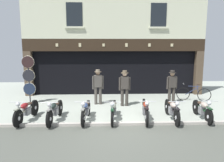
% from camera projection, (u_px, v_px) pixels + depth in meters
% --- Properties ---
extents(ground, '(22.51, 22.00, 0.18)m').
position_uv_depth(ground, '(124.00, 138.00, 6.85)').
color(ground, '#989E92').
extents(shop_facade, '(10.81, 4.42, 6.14)m').
position_uv_depth(shop_facade, '(113.00, 64.00, 14.47)').
color(shop_facade, black).
rests_on(shop_facade, ground).
extents(motorcycle_far_left, '(0.62, 2.02, 0.93)m').
position_uv_depth(motorcycle_far_left, '(27.00, 110.00, 8.27)').
color(motorcycle_far_left, black).
rests_on(motorcycle_far_left, ground).
extents(motorcycle_left, '(0.62, 2.07, 0.91)m').
position_uv_depth(motorcycle_left, '(55.00, 110.00, 8.26)').
color(motorcycle_left, black).
rests_on(motorcycle_left, ground).
extents(motorcycle_center_left, '(0.62, 1.96, 0.91)m').
position_uv_depth(motorcycle_center_left, '(86.00, 110.00, 8.31)').
color(motorcycle_center_left, black).
rests_on(motorcycle_center_left, ground).
extents(motorcycle_center, '(0.62, 2.04, 0.90)m').
position_uv_depth(motorcycle_center, '(114.00, 110.00, 8.40)').
color(motorcycle_center, black).
rests_on(motorcycle_center, ground).
extents(motorcycle_center_right, '(0.62, 2.09, 0.93)m').
position_uv_depth(motorcycle_center_right, '(145.00, 109.00, 8.40)').
color(motorcycle_center_right, black).
rests_on(motorcycle_center_right, ground).
extents(motorcycle_right, '(0.62, 2.08, 0.92)m').
position_uv_depth(motorcycle_right, '(172.00, 109.00, 8.41)').
color(motorcycle_right, black).
rests_on(motorcycle_right, ground).
extents(motorcycle_far_right, '(0.62, 1.91, 0.90)m').
position_uv_depth(motorcycle_far_right, '(202.00, 109.00, 8.48)').
color(motorcycle_far_right, black).
rests_on(motorcycle_far_right, ground).
extents(salesman_left, '(0.56, 0.34, 1.74)m').
position_uv_depth(salesman_left, '(98.00, 85.00, 10.62)').
color(salesman_left, '#47423D').
rests_on(salesman_left, ground).
extents(shopkeeper_center, '(0.56, 0.36, 1.73)m').
position_uv_depth(shopkeeper_center, '(125.00, 86.00, 10.32)').
color(shopkeeper_center, '#38332D').
rests_on(shopkeeper_center, ground).
extents(salesman_right, '(0.55, 0.36, 1.69)m').
position_uv_depth(salesman_right, '(172.00, 85.00, 10.76)').
color(salesman_right, '#38332D').
rests_on(salesman_right, ground).
extents(tyre_sign_pole, '(0.62, 0.06, 2.42)m').
position_uv_depth(tyre_sign_pole, '(29.00, 76.00, 10.72)').
color(tyre_sign_pole, '#232328').
rests_on(tyre_sign_pole, ground).
extents(advert_board_near, '(0.68, 0.03, 1.01)m').
position_uv_depth(advert_board_near, '(145.00, 64.00, 12.92)').
color(advert_board_near, beige).
extents(leaning_bicycle, '(1.71, 0.65, 0.94)m').
position_uv_depth(leaning_bicycle, '(194.00, 94.00, 11.47)').
color(leaning_bicycle, black).
rests_on(leaning_bicycle, ground).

